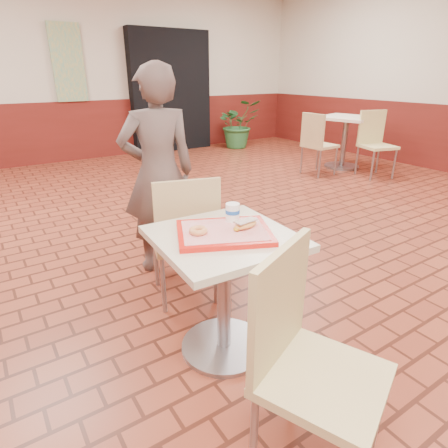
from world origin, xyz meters
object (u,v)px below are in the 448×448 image
customer (158,173)px  second_table (345,133)px  paper_cup (233,212)px  main_table (224,275)px  chair_main_front (305,355)px  potted_plant (238,124)px  long_john_donut (245,225)px  serving_tray (224,232)px  chair_main_back (185,234)px  chair_second_left (317,141)px  ring_donut (198,231)px  chair_second_front (375,140)px

customer → second_table: size_ratio=1.89×
paper_cup → second_table: 4.67m
customer → main_table: bearing=94.5°
chair_main_front → potted_plant: 6.76m
customer → long_john_donut: 1.14m
chair_main_front → serving_tray: size_ratio=1.97×
main_table → paper_cup: 0.34m
long_john_donut → main_table: bearing=157.1°
chair_main_front → chair_main_back: size_ratio=1.03×
chair_main_back → second_table: size_ratio=1.09×
second_table → potted_plant: 2.40m
chair_main_front → second_table: size_ratio=1.12×
main_table → chair_second_left: bearing=37.1°
long_john_donut → serving_tray: bearing=157.1°
paper_cup → second_table: paper_cup is taller
customer → ring_donut: (-0.27, -1.06, -0.02)m
ring_donut → second_table: (4.17, 2.55, -0.20)m
potted_plant → serving_tray: bearing=-126.1°
chair_main_back → chair_second_left: chair_second_left is taller
customer → paper_cup: customer is taller
main_table → chair_main_front: size_ratio=0.77×
main_table → potted_plant: size_ratio=0.74×
main_table → potted_plant: bearing=53.9°
main_table → chair_main_front: 0.70m
chair_main_front → second_table: 5.29m
chair_main_front → potted_plant: bearing=33.8°
customer → second_table: customer is taller
chair_second_front → customer: bearing=-149.8°
ring_donut → long_john_donut: (0.23, -0.07, 0.01)m
chair_second_left → potted_plant: potted_plant is taller
customer → paper_cup: size_ratio=16.35×
paper_cup → second_table: bearing=32.5°
chair_main_back → customer: size_ratio=0.57×
second_table → chair_second_front: bearing=-94.1°
serving_tray → chair_main_back: bearing=83.4°
main_table → second_table: second_table is taller
serving_tray → second_table: size_ratio=0.57×
customer → serving_tray: customer is taller
chair_main_back → customer: bearing=-81.7°
main_table → ring_donut: bearing=165.7°
serving_tray → chair_second_front: bearing=26.6°
main_table → chair_main_back: 0.56m
main_table → customer: (0.14, 1.09, 0.29)m
long_john_donut → chair_second_left: chair_second_left is taller
chair_main_front → paper_cup: size_ratio=9.69×
second_table → potted_plant: size_ratio=0.85×
paper_cup → chair_second_front: bearing=26.3°
chair_main_back → chair_second_left: (3.24, 1.95, 0.02)m
chair_main_back → chair_second_left: bearing=-132.9°
customer → chair_second_left: (3.17, 1.40, -0.26)m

